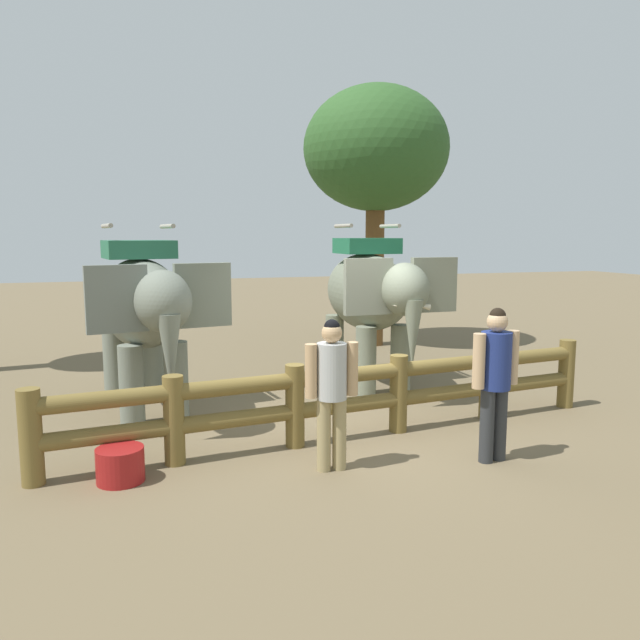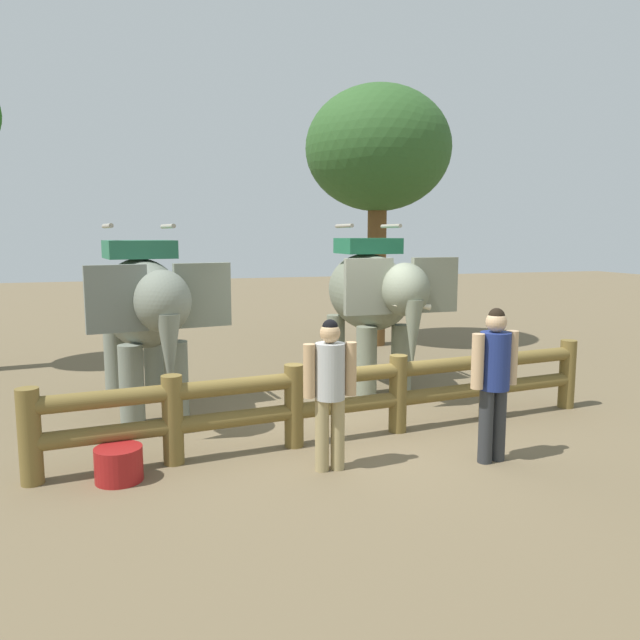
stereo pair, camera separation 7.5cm
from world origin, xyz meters
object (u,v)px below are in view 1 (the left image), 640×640
tourist_woman_in_black (332,384)px  tourist_man_in_blue (495,373)px  tree_back_center (376,151)px  log_fence (349,394)px  elephant_center (371,296)px  elephant_near_left (144,308)px  feed_bucket (120,465)px

tourist_woman_in_black → tourist_man_in_blue: (1.90, -0.29, 0.05)m
tourist_woman_in_black → tree_back_center: tree_back_center is taller
tourist_woman_in_black → log_fence: bearing=60.2°
elephant_center → tourist_man_in_blue: (0.02, -3.84, -0.54)m
elephant_center → tourist_woman_in_black: size_ratio=1.90×
elephant_center → tree_back_center: bearing=67.0°
tourist_man_in_blue → tree_back_center: (1.57, 7.59, 3.52)m
elephant_near_left → elephant_center: size_ratio=1.01×
elephant_center → tourist_man_in_blue: elephant_center is taller
tree_back_center → feed_bucket: 10.03m
log_fence → tree_back_center: 8.03m
elephant_center → tourist_man_in_blue: size_ratio=1.81×
log_fence → elephant_center: (1.34, 2.59, 0.99)m
tourist_woman_in_black → feed_bucket: tourist_woman_in_black is taller
tourist_man_in_blue → tree_back_center: bearing=78.3°
elephant_center → tree_back_center: (1.59, 3.75, 2.98)m
elephant_near_left → tourist_man_in_blue: 5.07m
log_fence → tourist_woman_in_black: tourist_woman_in_black is taller
elephant_near_left → tree_back_center: tree_back_center is taller
log_fence → tourist_man_in_blue: 1.90m
log_fence → tree_back_center: (2.93, 6.34, 3.97)m
elephant_near_left → tree_back_center: size_ratio=0.55×
tree_back_center → tourist_woman_in_black: bearing=-115.5°
log_fence → elephant_center: size_ratio=2.34×
elephant_near_left → tree_back_center: (5.41, 4.30, 2.99)m
log_fence → elephant_near_left: bearing=140.6°
elephant_near_left → feed_bucket: 3.01m
tourist_woman_in_black → feed_bucket: (-2.28, 0.35, -0.81)m
log_fence → tourist_man_in_blue: tourist_man_in_blue is taller
tourist_man_in_blue → feed_bucket: tourist_man_in_blue is taller
tourist_man_in_blue → log_fence: bearing=137.3°
log_fence → tree_back_center: tree_back_center is taller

